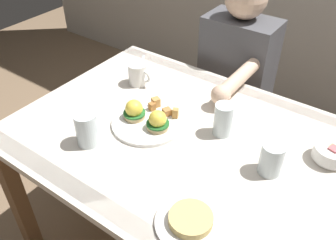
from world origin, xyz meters
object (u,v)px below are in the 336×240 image
fruit_bowl (332,153)px  water_glass_far (87,131)px  eggs_benedict_plate (147,119)px  coffee_mug (138,74)px  dining_table (179,155)px  water_glass_extra (223,121)px  water_glass_near (271,160)px  side_plate (191,221)px  fork (141,64)px  diner_person (234,78)px

fruit_bowl → water_glass_far: size_ratio=0.97×
eggs_benedict_plate → coffee_mug: 0.29m
dining_table → water_glass_extra: bearing=37.1°
eggs_benedict_plate → water_glass_far: size_ratio=2.18×
dining_table → fruit_bowl: bearing=20.3°
eggs_benedict_plate → water_glass_near: (0.47, 0.04, 0.02)m
dining_table → side_plate: side_plate is taller
eggs_benedict_plate → side_plate: eggs_benedict_plate is taller
eggs_benedict_plate → fruit_bowl: size_ratio=2.25×
eggs_benedict_plate → coffee_mug: (-0.21, 0.20, 0.03)m
fork → water_glass_near: water_glass_near is taller
dining_table → water_glass_near: (0.34, 0.01, 0.15)m
fruit_bowl → diner_person: (-0.56, 0.42, -0.12)m
water_glass_far → fruit_bowl: bearing=29.5°
water_glass_near → side_plate: water_glass_near is taller
dining_table → diner_person: bearing=97.4°
eggs_benedict_plate → side_plate: (0.37, -0.28, -0.01)m
water_glass_near → fruit_bowl: bearing=49.2°
water_glass_far → side_plate: water_glass_far is taller
eggs_benedict_plate → coffee_mug: size_ratio=2.42×
water_glass_extra → water_glass_far: bearing=-138.1°
dining_table → side_plate: size_ratio=6.00×
coffee_mug → water_glass_extra: water_glass_extra is taller
water_glass_near → side_plate: (-0.09, -0.32, -0.03)m
water_glass_far → side_plate: size_ratio=0.62×
dining_table → coffee_mug: coffee_mug is taller
dining_table → fork: bearing=144.2°
fruit_bowl → water_glass_near: bearing=-130.8°
water_glass_near → water_glass_far: 0.62m
fruit_bowl → coffee_mug: size_ratio=1.08×
water_glass_extra → side_plate: size_ratio=0.62×
water_glass_far → water_glass_extra: 0.48m
dining_table → side_plate: bearing=-51.4°
side_plate → coffee_mug: bearing=140.2°
fork → water_glass_extra: (0.56, -0.22, 0.05)m
fork → side_plate: size_ratio=0.72×
diner_person → side_plate: bearing=-70.4°
water_glass_extra → water_glass_near: bearing=-20.6°
dining_table → fork: fork is taller
fork → water_glass_near: bearing=-21.4°
fruit_bowl → side_plate: (-0.24, -0.48, -0.02)m
fork → side_plate: 0.92m
water_glass_far → diner_person: (0.15, 0.83, -0.14)m
fruit_bowl → water_glass_far: 0.82m
diner_person → eggs_benedict_plate: bearing=-94.6°
eggs_benedict_plate → diner_person: (0.05, 0.62, -0.11)m
eggs_benedict_plate → water_glass_extra: size_ratio=2.18×
fork → side_plate: bearing=-42.3°
water_glass_extra → side_plate: 0.42m
water_glass_far → diner_person: bearing=79.5°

